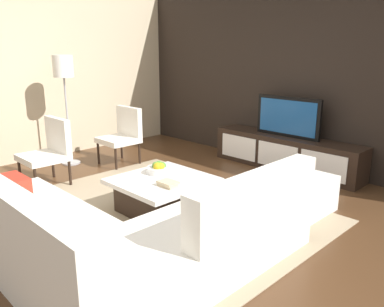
# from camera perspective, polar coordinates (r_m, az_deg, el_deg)

# --- Properties ---
(ground_plane) EXTENTS (14.00, 14.00, 0.00)m
(ground_plane) POSITION_cam_1_polar(r_m,az_deg,el_deg) (4.25, -4.38, -9.15)
(ground_plane) COLOR #4C301C
(feature_wall_back) EXTENTS (6.40, 0.12, 2.80)m
(feature_wall_back) POSITION_cam_1_polar(r_m,az_deg,el_deg) (5.99, 15.76, 11.30)
(feature_wall_back) COLOR black
(feature_wall_back) RESTS_ON ground
(side_wall_left) EXTENTS (0.12, 5.20, 2.80)m
(side_wall_left) POSITION_cam_1_polar(r_m,az_deg,el_deg) (6.74, -21.59, 11.19)
(side_wall_left) COLOR beige
(side_wall_left) RESTS_ON ground
(area_rug) EXTENTS (3.29, 2.74, 0.01)m
(area_rug) POSITION_cam_1_polar(r_m,az_deg,el_deg) (4.32, -5.26, -8.69)
(area_rug) COLOR tan
(area_rug) RESTS_ON ground
(media_console) EXTENTS (2.30, 0.45, 0.50)m
(media_console) POSITION_cam_1_polar(r_m,az_deg,el_deg) (5.91, 13.50, 0.08)
(media_console) COLOR black
(media_console) RESTS_ON ground
(television) EXTENTS (1.01, 0.06, 0.58)m
(television) POSITION_cam_1_polar(r_m,az_deg,el_deg) (5.80, 13.83, 5.22)
(television) COLOR black
(television) RESTS_ON media_console
(sectional_couch) EXTENTS (2.42, 2.30, 0.83)m
(sectional_couch) POSITION_cam_1_polar(r_m,az_deg,el_deg) (3.28, -10.75, -11.71)
(sectional_couch) COLOR white
(sectional_couch) RESTS_ON ground
(coffee_table) EXTENTS (0.93, 0.97, 0.38)m
(coffee_table) POSITION_cam_1_polar(r_m,az_deg,el_deg) (4.31, -4.29, -5.93)
(coffee_table) COLOR black
(coffee_table) RESTS_ON ground
(accent_chair_near) EXTENTS (0.56, 0.53, 0.87)m
(accent_chair_near) POSITION_cam_1_polar(r_m,az_deg,el_deg) (5.41, -20.06, 0.76)
(accent_chair_near) COLOR black
(accent_chair_near) RESTS_ON ground
(floor_lamp) EXTENTS (0.30, 0.30, 1.65)m
(floor_lamp) POSITION_cam_1_polar(r_m,az_deg,el_deg) (6.16, -18.25, 10.96)
(floor_lamp) COLOR #A5A5AA
(floor_lamp) RESTS_ON ground
(ottoman) EXTENTS (0.70, 0.70, 0.40)m
(ottoman) POSITION_cam_1_polar(r_m,az_deg,el_deg) (4.47, 14.75, -5.61)
(ottoman) COLOR white
(ottoman) RESTS_ON ground
(fruit_bowl) EXTENTS (0.28, 0.28, 0.14)m
(fruit_bowl) POSITION_cam_1_polar(r_m,az_deg,el_deg) (4.41, -4.88, -2.18)
(fruit_bowl) COLOR silver
(fruit_bowl) RESTS_ON coffee_table
(accent_chair_far) EXTENTS (0.56, 0.51, 0.87)m
(accent_chair_far) POSITION_cam_1_polar(r_m,az_deg,el_deg) (6.12, -10.04, 3.09)
(accent_chair_far) COLOR black
(accent_chair_far) RESTS_ON ground
(decorative_ball) EXTENTS (0.24, 0.24, 0.24)m
(decorative_ball) POSITION_cam_1_polar(r_m,az_deg,el_deg) (4.37, 15.03, -1.69)
(decorative_ball) COLOR #997247
(decorative_ball) RESTS_ON ottoman
(book_stack) EXTENTS (0.22, 0.15, 0.05)m
(book_stack) POSITION_cam_1_polar(r_m,az_deg,el_deg) (4.00, -3.58, -4.43)
(book_stack) COLOR #CCB78C
(book_stack) RESTS_ON coffee_table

